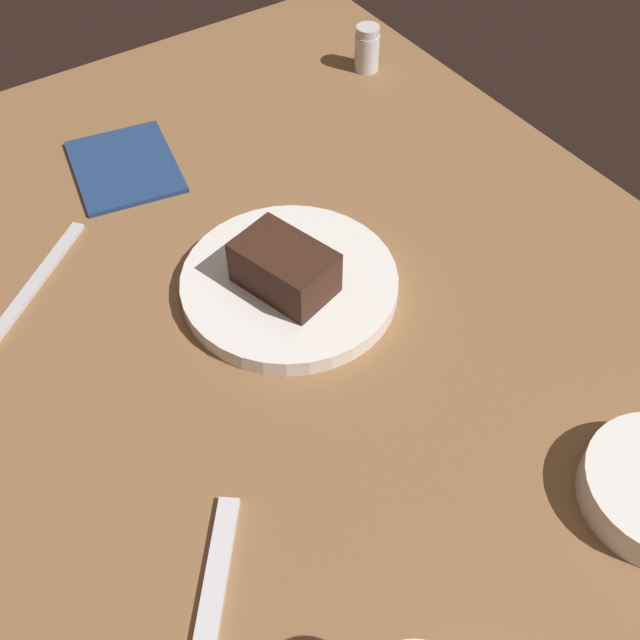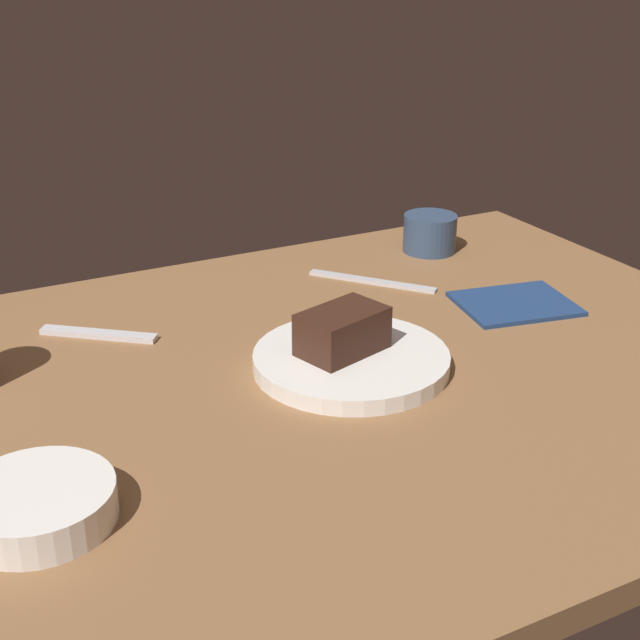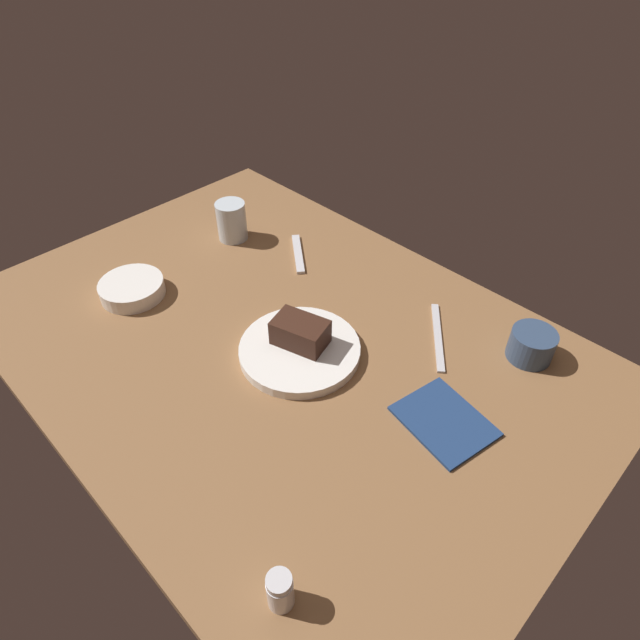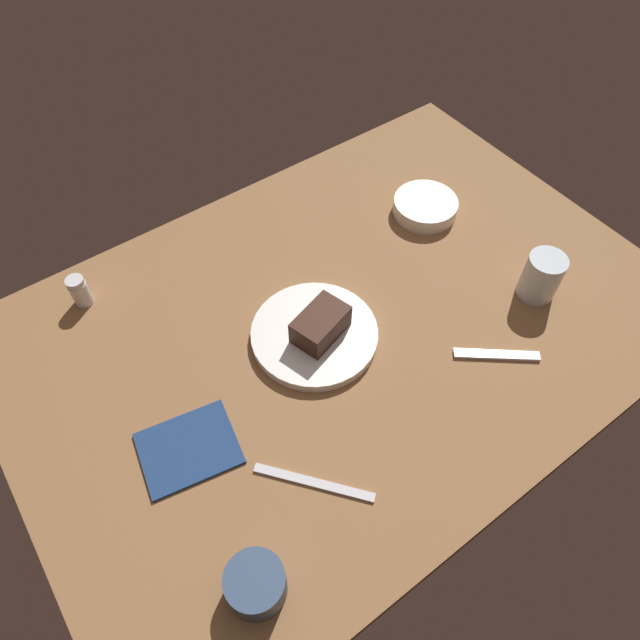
{
  "view_description": "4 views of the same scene",
  "coord_description": "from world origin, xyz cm",
  "px_view_note": "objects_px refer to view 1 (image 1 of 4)",
  "views": [
    {
      "loc": [
        -41.14,
        27.98,
        62.13
      ],
      "look_at": [
        -1.33,
        1.28,
        6.35
      ],
      "focal_mm": 42.91,
      "sensor_mm": 36.0,
      "label": 1
    },
    {
      "loc": [
        -38.99,
        -79.39,
        49.69
      ],
      "look_at": [
        3.46,
        2.34,
        8.74
      ],
      "focal_mm": 49.73,
      "sensor_mm": 36.0,
      "label": 2
    },
    {
      "loc": [
        59.44,
        -47.98,
        75.45
      ],
      "look_at": [
        6.97,
        4.72,
        8.94
      ],
      "focal_mm": 30.29,
      "sensor_mm": 36.0,
      "label": 3
    },
    {
      "loc": [
        40.46,
        49.11,
        89.3
      ],
      "look_at": [
        4.12,
        -1.31,
        5.18
      ],
      "focal_mm": 32.7,
      "sensor_mm": 36.0,
      "label": 4
    }
  ],
  "objects_px": {
    "salt_shaker": "(367,48)",
    "butter_knife": "(35,283)",
    "dessert_plate": "(291,283)",
    "dessert_spoon": "(215,587)",
    "folded_napkin": "(125,166)",
    "chocolate_cake_slice": "(284,268)"
  },
  "relations": [
    {
      "from": "salt_shaker",
      "to": "folded_napkin",
      "type": "relative_size",
      "value": 0.42
    },
    {
      "from": "folded_napkin",
      "to": "butter_knife",
      "type": "bearing_deg",
      "value": 128.51
    },
    {
      "from": "salt_shaker",
      "to": "folded_napkin",
      "type": "bearing_deg",
      "value": 92.65
    },
    {
      "from": "salt_shaker",
      "to": "butter_knife",
      "type": "bearing_deg",
      "value": 105.08
    },
    {
      "from": "chocolate_cake_slice",
      "to": "salt_shaker",
      "type": "bearing_deg",
      "value": -46.75
    },
    {
      "from": "butter_knife",
      "to": "folded_napkin",
      "type": "relative_size",
      "value": 1.27
    },
    {
      "from": "salt_shaker",
      "to": "folded_napkin",
      "type": "height_order",
      "value": "salt_shaker"
    },
    {
      "from": "chocolate_cake_slice",
      "to": "dessert_spoon",
      "type": "height_order",
      "value": "chocolate_cake_slice"
    },
    {
      "from": "dessert_spoon",
      "to": "folded_napkin",
      "type": "bearing_deg",
      "value": 21.42
    },
    {
      "from": "dessert_plate",
      "to": "butter_knife",
      "type": "height_order",
      "value": "dessert_plate"
    },
    {
      "from": "dessert_spoon",
      "to": "folded_napkin",
      "type": "relative_size",
      "value": 1.0
    },
    {
      "from": "dessert_plate",
      "to": "dessert_spoon",
      "type": "height_order",
      "value": "dessert_plate"
    },
    {
      "from": "chocolate_cake_slice",
      "to": "dessert_spoon",
      "type": "xyz_separation_m",
      "value": [
        -0.23,
        0.21,
        -0.04
      ]
    },
    {
      "from": "chocolate_cake_slice",
      "to": "dessert_plate",
      "type": "bearing_deg",
      "value": -58.24
    },
    {
      "from": "chocolate_cake_slice",
      "to": "dessert_spoon",
      "type": "distance_m",
      "value": 0.31
    },
    {
      "from": "chocolate_cake_slice",
      "to": "folded_napkin",
      "type": "bearing_deg",
      "value": 9.63
    },
    {
      "from": "dessert_spoon",
      "to": "butter_knife",
      "type": "distance_m",
      "value": 0.39
    },
    {
      "from": "dessert_spoon",
      "to": "folded_napkin",
      "type": "height_order",
      "value": "dessert_spoon"
    },
    {
      "from": "dessert_spoon",
      "to": "butter_knife",
      "type": "xyz_separation_m",
      "value": [
        0.39,
        0.0,
        -0.0
      ]
    },
    {
      "from": "dessert_plate",
      "to": "salt_shaker",
      "type": "xyz_separation_m",
      "value": [
        0.3,
        -0.32,
        0.02
      ]
    },
    {
      "from": "salt_shaker",
      "to": "dessert_spoon",
      "type": "relative_size",
      "value": 0.42
    },
    {
      "from": "chocolate_cake_slice",
      "to": "butter_knife",
      "type": "relative_size",
      "value": 0.52
    }
  ]
}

